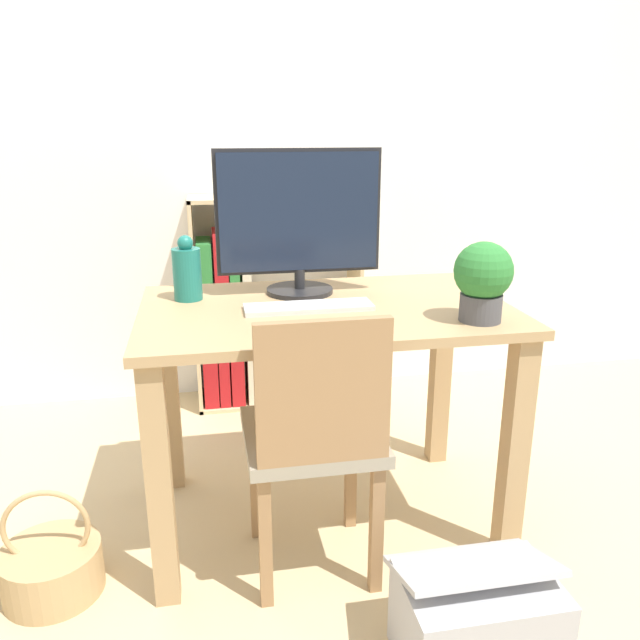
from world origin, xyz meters
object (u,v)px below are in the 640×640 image
Objects in this scene: keyboard at (309,307)px; potted_plant at (483,278)px; monitor at (299,218)px; vase at (187,272)px; basket at (52,567)px; chair at (315,435)px; storage_box at (476,620)px; bookshelf at (245,312)px.

potted_plant reaches higher than keyboard.
keyboard is 1.71× the size of potted_plant.
monitor reaches higher than vase.
vase reaches higher than basket.
keyboard is at bearing 84.28° from chair.
storage_box is at bearing -109.60° from potted_plant.
chair is 0.88m from basket.
storage_box is at bearing -51.38° from vase.
keyboard is 1.88× the size of vase.
monitor is at bearing 88.75° from keyboard.
bookshelf is at bearing 104.40° from storage_box.
monitor is 1.04m from bookshelf.
storage_box is at bearing -50.27° from chair.
bookshelf is (-0.11, 1.33, -0.02)m from chair.
vase is at bearing 154.75° from potted_plant.
chair is 1.33m from bookshelf.
potted_plant is 1.53m from basket.
basket is at bearing 174.99° from chair.
bookshelf reaches higher than basket.
bookshelf is 2.58× the size of storage_box.
potted_plant is at bearing 70.40° from storage_box.
basket is at bearing -166.78° from keyboard.
vase is 0.62× the size of basket.
potted_plant is 0.60× the size of storage_box.
potted_plant is at bearing -0.89° from basket.
keyboard is 0.39× the size of bookshelf.
potted_plant is 0.23× the size of bookshelf.
bookshelf is at bearing 61.79° from basket.
potted_plant is 0.27× the size of chair.
vase is 0.98m from basket.
monitor is 1.41× the size of storage_box.
basket is 1.22m from storage_box.
chair is (0.35, -0.45, -0.40)m from vase.
vase is (-0.38, -0.02, -0.16)m from monitor.
vase is 0.94m from potted_plant.
monitor is 0.73m from chair.
keyboard is at bearing 156.31° from potted_plant.
basket is (-0.81, -0.40, -0.95)m from monitor.
chair is 2.19× the size of storage_box.
bookshelf is 1.82m from storage_box.
monitor is 0.54× the size of bookshelf.
monitor is 1.62× the size of basket.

